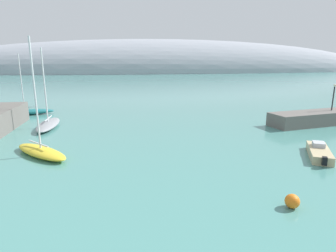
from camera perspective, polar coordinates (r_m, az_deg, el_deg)
distant_ridge at (r=198.85m, az=-0.70°, el=10.78°), size 329.10×57.17×43.75m
sailboat_grey_near_shore at (r=38.95m, az=-22.96°, el=0.42°), size 2.30×8.10×9.83m
sailboat_yellow_mid_mooring at (r=27.87m, az=-24.20°, el=-4.52°), size 6.28×6.64×10.32m
sailboat_teal_end_of_line at (r=49.33m, az=-26.87°, el=2.55°), size 8.64×3.34×9.32m
motorboat_sand_foreground at (r=28.56m, az=28.14°, el=-4.67°), size 3.94×5.28×1.13m
mooring_buoy_orange at (r=18.41m, az=23.73°, el=-13.69°), size 0.84×0.84×0.84m
harbor_lamp_post at (r=43.95m, az=30.39°, el=5.62°), size 0.36×0.36×3.55m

